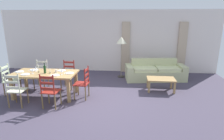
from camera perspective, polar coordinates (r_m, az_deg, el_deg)
The scene contains 33 objects.
ground_plane at distance 5.62m, azimuth -5.51°, elevation -9.07°, with size 9.60×9.60×0.02m, color #413A4C.
wall_far at distance 8.44m, azimuth -1.43°, elevation 8.79°, with size 9.60×0.16×2.70m, color silver.
curtain_panel_left at distance 8.27m, azimuth 4.20°, elevation 6.88°, with size 0.35×0.08×2.20m, color tan.
curtain_panel_right at distance 8.55m, azimuth 20.58°, elevation 6.23°, with size 0.35×0.08×2.20m, color tan.
dining_table at distance 5.97m, azimuth -19.91°, elevation -1.57°, with size 1.90×0.96×0.75m.
dining_chair_near_left at distance 5.63m, azimuth -27.32°, elevation -5.39°, with size 0.42×0.40×0.96m.
dining_chair_near_right at distance 5.20m, azimuth -18.44°, elevation -6.06°, with size 0.45×0.43×0.96m.
dining_chair_far_left at distance 6.84m, azimuth -20.81°, elevation -1.21°, with size 0.42×0.40×0.96m.
dining_chair_far_right at distance 6.53m, azimuth -13.26°, elevation -1.36°, with size 0.45×0.43×0.96m.
dining_chair_head_west at distance 6.62m, azimuth -28.74°, elevation -2.64°, with size 0.43×0.45×0.96m.
dining_chair_head_east at distance 5.60m, azimuth -8.84°, elevation -3.92°, with size 0.42×0.44×0.96m.
dinner_plate_near_left at distance 5.95m, azimuth -24.92°, elevation -1.21°, with size 0.24×0.24×0.02m, color white.
fork_near_left at distance 6.03m, azimuth -26.15°, elevation -1.21°, with size 0.02×0.17×0.01m, color silver.
dinner_plate_near_right at distance 5.55m, azimuth -16.88°, elevation -1.54°, with size 0.24×0.24×0.02m, color white.
fork_near_right at distance 5.61m, azimuth -18.29°, elevation -1.54°, with size 0.02×0.17×0.01m, color silver.
dinner_plate_far_left at distance 6.37m, azimuth -22.70°, elevation 0.05°, with size 0.24×0.24×0.02m, color white.
fork_far_left at distance 6.44m, azimuth -23.87°, elevation 0.03°, with size 0.02×0.17×0.01m, color silver.
dinner_plate_far_right at distance 5.99m, azimuth -15.10°, elevation -0.17°, with size 0.24×0.24×0.02m, color white.
fork_far_right at distance 6.05m, azimuth -16.42°, elevation -0.19°, with size 0.02×0.17×0.01m, color silver.
dinner_plate_head_west at distance 6.32m, azimuth -26.38°, elevation -0.47°, with size 0.24×0.24×0.02m, color white.
fork_head_west at distance 6.40m, azimuth -27.52°, elevation -0.48°, with size 0.02×0.17×0.01m, color silver.
dinner_plate_head_east at distance 5.66m, azimuth -12.84°, elevation -0.93°, with size 0.24×0.24×0.02m, color white.
fork_head_east at distance 5.71m, azimuth -14.27°, elevation -0.94°, with size 0.02×0.17×0.01m, color silver.
wine_bottle at distance 5.86m, azimuth -19.87°, elevation 0.19°, with size 0.07×0.07×0.32m.
wine_glass_near_left at distance 5.95m, azimuth -23.17°, elevation 0.01°, with size 0.06×0.06×0.16m.
wine_glass_near_right at distance 5.58m, azimuth -15.15°, elevation -0.23°, with size 0.06×0.06×0.16m.
wine_glass_far_left at distance 6.17m, azimuth -22.30°, elevation 0.61°, with size 0.06×0.06×0.16m.
coffee_cup_primary at distance 5.85m, azimuth -16.73°, elevation -0.32°, with size 0.07×0.07×0.09m, color beige.
candle_tall at distance 6.03m, azimuth -21.50°, elevation -0.07°, with size 0.05×0.05×0.23m.
candle_short at distance 5.82m, azimuth -18.41°, elevation -0.56°, with size 0.05×0.05×0.15m.
couch at distance 7.52m, azimuth 12.97°, elevation -0.63°, with size 2.37×1.10×0.80m.
coffee_table at distance 6.36m, azimuth 14.74°, elevation -3.07°, with size 0.90×0.56×0.42m.
standing_lamp at distance 7.42m, azimuth 2.90°, elevation 8.36°, with size 0.40×0.40×1.64m.
Camera 1 is at (1.03, -5.02, 2.30)m, focal length 29.90 mm.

